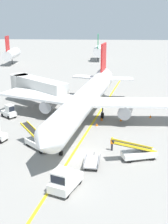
# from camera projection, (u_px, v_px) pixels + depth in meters

# --- Properties ---
(ground_plane) EXTENTS (300.00, 300.00, 0.00)m
(ground_plane) POSITION_uv_depth(u_px,v_px,m) (84.00, 157.00, 34.45)
(ground_plane) COLOR gray
(taxi_line_yellow) EXTENTS (15.18, 78.66, 0.01)m
(taxi_line_yellow) POSITION_uv_depth(u_px,v_px,m) (82.00, 139.00, 39.22)
(taxi_line_yellow) COLOR yellow
(taxi_line_yellow) RESTS_ON ground
(airliner) EXTENTS (28.11, 35.18, 10.10)m
(airliner) POSITION_uv_depth(u_px,v_px,m) (86.00, 99.00, 44.82)
(airliner) COLOR white
(airliner) RESTS_ON ground
(jet_bridge) EXTENTS (11.28, 10.26, 4.85)m
(jet_bridge) POSITION_uv_depth(u_px,v_px,m) (34.00, 85.00, 52.32)
(jet_bridge) COLOR beige
(jet_bridge) RESTS_ON ground
(pushback_tug) EXTENTS (3.09, 4.05, 2.20)m
(pushback_tug) POSITION_uv_depth(u_px,v_px,m) (65.00, 180.00, 27.75)
(pushback_tug) COLOR silver
(pushback_tug) RESTS_ON ground
(baggage_tug_by_cargo_door) EXTENTS (2.67, 2.54, 2.10)m
(baggage_tug_by_cargo_door) POSITION_uv_depth(u_px,v_px,m) (9.00, 112.00, 46.87)
(baggage_tug_by_cargo_door) COLOR silver
(baggage_tug_by_cargo_door) RESTS_ON ground
(belt_loader_forward_hold) EXTENTS (5.16, 2.58, 2.59)m
(belt_loader_forward_hold) POSITION_uv_depth(u_px,v_px,m) (138.00, 153.00, 33.66)
(belt_loader_forward_hold) COLOR silver
(belt_loader_forward_hold) RESTS_ON ground
(belt_loader_aft_hold) EXTENTS (4.47, 4.37, 2.59)m
(belt_loader_aft_hold) POSITION_uv_depth(u_px,v_px,m) (38.00, 142.00, 36.44)
(belt_loader_aft_hold) COLOR silver
(belt_loader_aft_hold) RESTS_ON ground
(baggage_cart_loaded) EXTENTS (1.77, 3.81, 0.94)m
(baggage_cart_loaded) POSITION_uv_depth(u_px,v_px,m) (92.00, 162.00, 32.29)
(baggage_cart_loaded) COLOR #A5A5A8
(baggage_cart_loaded) RESTS_ON ground
(ground_crew_marshaller) EXTENTS (0.36, 0.24, 1.70)m
(ground_crew_marshaller) POSITION_uv_depth(u_px,v_px,m) (112.00, 143.00, 35.73)
(ground_crew_marshaller) COLOR #26262D
(ground_crew_marshaller) RESTS_ON ground
(safety_cone_nose_left) EXTENTS (0.36, 0.36, 0.44)m
(safety_cone_nose_left) POSITION_uv_depth(u_px,v_px,m) (121.00, 119.00, 45.64)
(safety_cone_nose_left) COLOR orange
(safety_cone_nose_left) RESTS_ON ground
(safety_cone_nose_right) EXTENTS (0.36, 0.36, 0.44)m
(safety_cone_nose_right) POSITION_uv_depth(u_px,v_px,m) (97.00, 124.00, 43.71)
(safety_cone_nose_right) COLOR orange
(safety_cone_nose_right) RESTS_ON ground
(safety_cone_wingtip_left) EXTENTS (0.36, 0.36, 0.44)m
(safety_cone_wingtip_left) POSITION_uv_depth(u_px,v_px,m) (102.00, 119.00, 45.82)
(safety_cone_wingtip_left) COLOR orange
(safety_cone_wingtip_left) RESTS_ON ground
(safety_cone_wingtip_right) EXTENTS (0.36, 0.36, 0.44)m
(safety_cone_wingtip_right) POSITION_uv_depth(u_px,v_px,m) (150.00, 116.00, 47.11)
(safety_cone_wingtip_right) COLOR orange
(safety_cone_wingtip_right) RESTS_ON ground
(safety_cone_tail_area) EXTENTS (0.36, 0.36, 0.44)m
(safety_cone_tail_area) POSITION_uv_depth(u_px,v_px,m) (52.00, 130.00, 41.73)
(safety_cone_tail_area) COLOR orange
(safety_cone_tail_area) RESTS_ON ground
(distant_aircraft_far_left) EXTENTS (3.00, 10.10, 8.80)m
(distant_aircraft_far_left) POSITION_uv_depth(u_px,v_px,m) (12.00, 54.00, 93.88)
(distant_aircraft_far_left) COLOR silver
(distant_aircraft_far_left) RESTS_ON ground
(distant_aircraft_mid_left) EXTENTS (3.00, 10.10, 8.80)m
(distant_aircraft_mid_left) POSITION_uv_depth(u_px,v_px,m) (98.00, 51.00, 101.24)
(distant_aircraft_mid_left) COLOR silver
(distant_aircraft_mid_left) RESTS_ON ground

